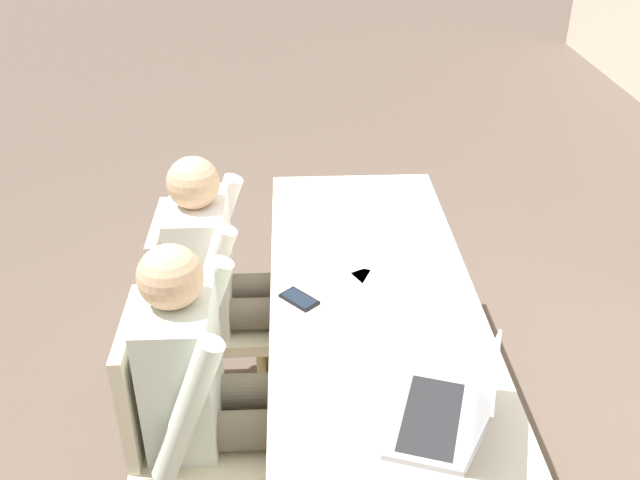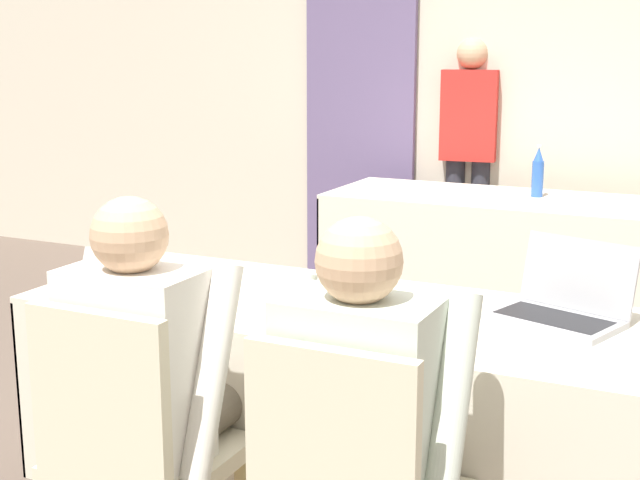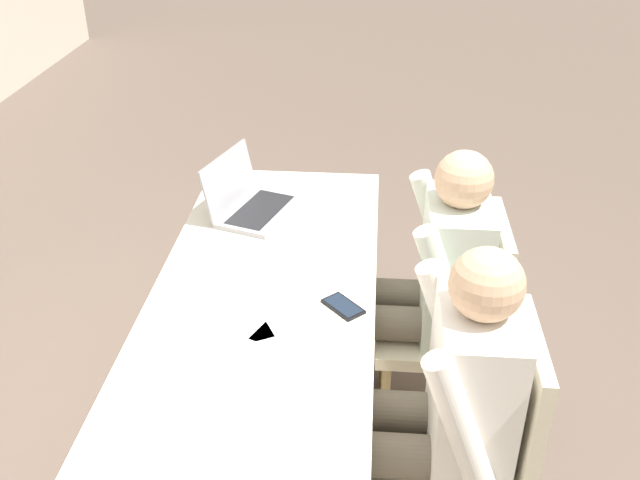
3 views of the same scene
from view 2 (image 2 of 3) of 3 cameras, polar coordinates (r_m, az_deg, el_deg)
The scene contains 14 objects.
wall_back at distance 5.50m, azimuth 14.54°, elevation 9.95°, with size 12.00×0.06×2.70m.
curtain_panel at distance 5.79m, azimuth 2.59°, elevation 10.18°, with size 0.75×0.04×2.65m.
conference_table_near at distance 2.83m, azimuth 1.73°, elevation -7.75°, with size 2.05×0.75×0.75m.
conference_table_far at distance 4.90m, azimuth 12.62°, elevation 0.56°, with size 2.05×0.75×0.75m.
laptop at distance 2.71m, azimuth 15.17°, elevation -4.12°, with size 0.43×0.37×0.23m.
cell_phone at distance 2.54m, azimuth -0.64°, elevation -5.74°, with size 0.15×0.15×0.01m.
paper_beside_laptop at distance 2.93m, azimuth -0.00°, elevation -3.37°, with size 0.32×0.36×0.00m.
paper_centre_table at distance 2.69m, azimuth -2.65°, elevation -4.79°, with size 0.31×0.36×0.00m.
paper_left_edge at distance 3.07m, azimuth -8.45°, elevation -2.74°, with size 0.32×0.36×0.00m.
water_bottle at distance 4.91m, azimuth 13.77°, elevation 4.16°, with size 0.06×0.06×0.28m.
chair_near_left at distance 2.47m, azimuth -11.88°, elevation -12.78°, with size 0.44×0.44×0.91m.
person_checkered_shirt at distance 2.48m, azimuth -10.58°, elevation -8.57°, with size 0.50×0.52×1.17m.
person_white_shirt at distance 2.19m, azimuth 3.22°, elevation -11.27°, with size 0.50×0.52×1.17m.
person_red_shirt at distance 5.61m, azimuth 9.52°, elevation 5.73°, with size 0.36×0.24×1.59m.
Camera 2 is at (1.07, -2.44, 1.54)m, focal length 50.00 mm.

